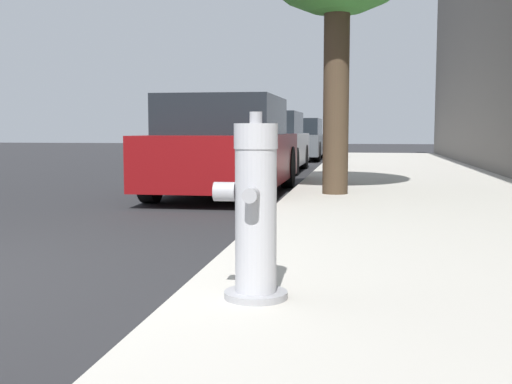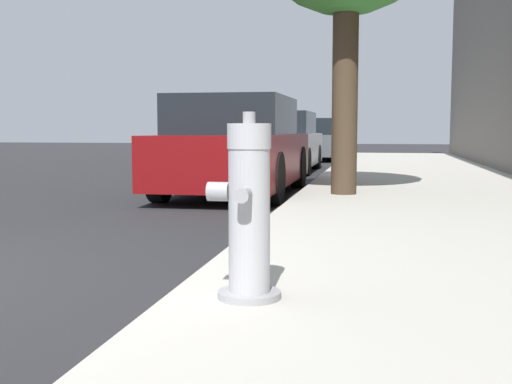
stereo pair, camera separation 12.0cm
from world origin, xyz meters
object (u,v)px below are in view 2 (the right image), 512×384
object	(u,v)px
fire_hydrant	(249,214)
parked_car_near	(236,148)
parked_car_far	(310,140)
parked_car_mid	(279,143)

from	to	relation	value
fire_hydrant	parked_car_near	size ratio (longest dim) A/B	0.23
parked_car_near	parked_car_far	xyz separation A→B (m)	(-0.08, 11.36, -0.07)
fire_hydrant	parked_car_far	world-z (taller)	parked_car_far
parked_car_mid	parked_car_near	bearing A→B (deg)	-88.29
parked_car_near	parked_car_far	world-z (taller)	parked_car_near
parked_car_near	parked_car_far	size ratio (longest dim) A/B	0.96
fire_hydrant	parked_car_mid	bearing A→B (deg)	98.03
parked_car_mid	parked_car_far	xyz separation A→B (m)	(0.08, 6.05, -0.02)
parked_car_near	parked_car_mid	distance (m)	5.32
parked_car_mid	parked_car_far	size ratio (longest dim) A/B	0.93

